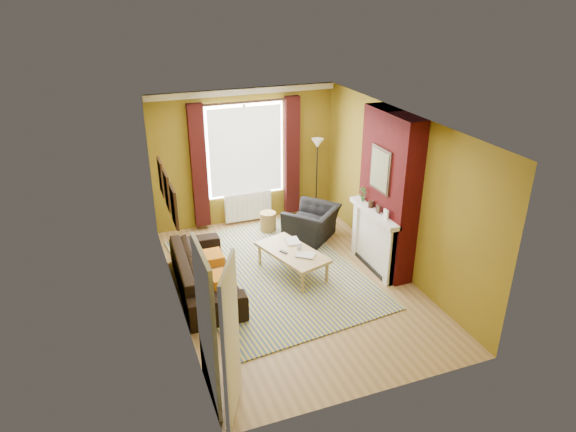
% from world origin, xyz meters
% --- Properties ---
extents(ground, '(5.50, 5.50, 0.00)m').
position_xyz_m(ground, '(0.00, 0.00, 0.00)').
color(ground, olive).
rests_on(ground, ground).
extents(room_walls, '(3.82, 5.54, 2.83)m').
position_xyz_m(room_walls, '(0.64, 0.27, 1.39)').
color(room_walls, olive).
rests_on(room_walls, ground).
extents(striped_rug, '(3.23, 4.19, 0.02)m').
position_xyz_m(striped_rug, '(-0.24, 0.45, 0.01)').
color(striped_rug, navy).
rests_on(striped_rug, ground).
extents(sofa, '(0.96, 2.30, 0.66)m').
position_xyz_m(sofa, '(-1.42, 0.34, 0.33)').
color(sofa, black).
rests_on(sofa, ground).
extents(armchair, '(1.34, 1.33, 0.66)m').
position_xyz_m(armchair, '(0.95, 1.44, 0.33)').
color(armchair, black).
rests_on(armchair, ground).
extents(coffee_table, '(1.04, 1.48, 0.45)m').
position_xyz_m(coffee_table, '(0.10, 0.31, 0.40)').
color(coffee_table, tan).
rests_on(coffee_table, ground).
extents(wicker_stool, '(0.43, 0.43, 0.41)m').
position_xyz_m(wicker_stool, '(0.25, 2.06, 0.20)').
color(wicker_stool, olive).
rests_on(wicker_stool, ground).
extents(floor_lamp, '(0.33, 0.33, 1.74)m').
position_xyz_m(floor_lamp, '(1.46, 2.40, 1.37)').
color(floor_lamp, black).
rests_on(floor_lamp, ground).
extents(book_a, '(0.38, 0.37, 0.03)m').
position_xyz_m(book_a, '(0.18, -0.02, 0.46)').
color(book_a, '#999999').
rests_on(book_a, coffee_table).
extents(book_b, '(0.26, 0.34, 0.02)m').
position_xyz_m(book_b, '(0.11, 0.64, 0.46)').
color(book_b, '#999999').
rests_on(book_b, coffee_table).
extents(mug, '(0.10, 0.10, 0.09)m').
position_xyz_m(mug, '(0.21, 0.27, 0.49)').
color(mug, '#999999').
rests_on(mug, coffee_table).
extents(tv_remote, '(0.12, 0.16, 0.02)m').
position_xyz_m(tv_remote, '(-0.06, 0.31, 0.46)').
color(tv_remote, '#28282B').
rests_on(tv_remote, coffee_table).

